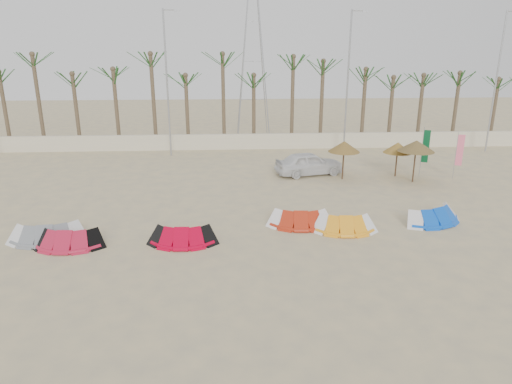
{
  "coord_description": "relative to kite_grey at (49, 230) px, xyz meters",
  "views": [
    {
      "loc": [
        -1.29,
        -16.06,
        8.42
      ],
      "look_at": [
        0.0,
        6.0,
        1.3
      ],
      "focal_mm": 32.0,
      "sensor_mm": 36.0,
      "label": 1
    }
  ],
  "objects": [
    {
      "name": "parasol_mid",
      "position": [
        20.05,
        7.92,
        1.95
      ],
      "size": [
        2.31,
        2.31,
        2.73
      ],
      "color": "#4C331E",
      "rests_on": "ground"
    },
    {
      "name": "kite_red_right",
      "position": [
        11.64,
        1.09,
        -0.0
      ],
      "size": [
        3.21,
        1.73,
        0.9
      ],
      "color": "#B52811",
      "rests_on": "ground"
    },
    {
      "name": "lamp_c",
      "position": [
        17.61,
        16.36,
        5.35
      ],
      "size": [
        1.25,
        0.14,
        11.0
      ],
      "color": "#A5A8AD",
      "rests_on": "ground"
    },
    {
      "name": "ground",
      "position": [
        9.57,
        -3.64,
        -0.42
      ],
      "size": [
        120.0,
        120.0,
        0.0
      ],
      "primitive_type": "plane",
      "color": "#D2B883",
      "rests_on": "ground"
    },
    {
      "name": "kite_red_mid",
      "position": [
        6.12,
        -0.68,
        -0.0
      ],
      "size": [
        3.05,
        1.62,
        0.9
      ],
      "color": "#BE0021",
      "rests_on": "ground"
    },
    {
      "name": "boundary_wall",
      "position": [
        9.57,
        18.36,
        0.23
      ],
      "size": [
        60.0,
        0.3,
        1.3
      ],
      "primitive_type": "cube",
      "color": "beige",
      "rests_on": "ground"
    },
    {
      "name": "flag_green",
      "position": [
        21.19,
        9.25,
        1.56
      ],
      "size": [
        0.43,
        0.19,
        3.33
      ],
      "color": "#A5A8AD",
      "rests_on": "ground"
    },
    {
      "name": "kite_blue",
      "position": [
        18.35,
        1.17,
        -0.0
      ],
      "size": [
        3.65,
        2.58,
        0.9
      ],
      "color": "blue",
      "rests_on": "ground"
    },
    {
      "name": "parasol_right",
      "position": [
        19.39,
        9.32,
        1.54
      ],
      "size": [
        1.89,
        1.89,
        2.32
      ],
      "color": "#4C331E",
      "rests_on": "ground"
    },
    {
      "name": "car",
      "position": [
        13.64,
        10.07,
        0.37
      ],
      "size": [
        4.9,
        2.86,
        1.57
      ],
      "primitive_type": "imported",
      "rotation": [
        0.0,
        0.0,
        1.8
      ],
      "color": "white",
      "rests_on": "ground"
    },
    {
      "name": "parasol_left",
      "position": [
        15.66,
        8.84,
        1.77
      ],
      "size": [
        2.07,
        2.07,
        2.54
      ],
      "color": "#4C331E",
      "rests_on": "ground"
    },
    {
      "name": "lamp_d",
      "position": [
        29.61,
        16.36,
        5.35
      ],
      "size": [
        1.25,
        0.14,
        11.0
      ],
      "color": "#A5A8AD",
      "rests_on": "ground"
    },
    {
      "name": "kite_red_left",
      "position": [
        1.14,
        -0.73,
        -0.0
      ],
      "size": [
        3.17,
        1.69,
        0.9
      ],
      "color": "#B91837",
      "rests_on": "ground"
    },
    {
      "name": "palm_line",
      "position": [
        10.24,
        19.86,
        6.03
      ],
      "size": [
        52.0,
        4.0,
        7.7
      ],
      "color": "brown",
      "rests_on": "ground"
    },
    {
      "name": "flag_pink",
      "position": [
        23.16,
        8.5,
        1.44
      ],
      "size": [
        0.44,
        0.16,
        3.13
      ],
      "color": "#A5A8AD",
      "rests_on": "ground"
    },
    {
      "name": "lamp_b",
      "position": [
        3.61,
        16.36,
        5.35
      ],
      "size": [
        1.25,
        0.14,
        11.0
      ],
      "color": "#A5A8AD",
      "rests_on": "ground"
    },
    {
      "name": "kite_grey",
      "position": [
        0.0,
        0.0,
        0.0
      ],
      "size": [
        3.41,
        1.9,
        0.9
      ],
      "color": "slate",
      "rests_on": "ground"
    },
    {
      "name": "pylon",
      "position": [
        10.57,
        24.36,
        -0.42
      ],
      "size": [
        3.0,
        3.0,
        14.0
      ],
      "primitive_type": null,
      "color": "#A5A8AD",
      "rests_on": "ground"
    },
    {
      "name": "kite_orange",
      "position": [
        13.64,
        0.28,
        -0.0
      ],
      "size": [
        3.01,
        1.67,
        0.9
      ],
      "color": "#FFA01B",
      "rests_on": "ground"
    }
  ]
}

